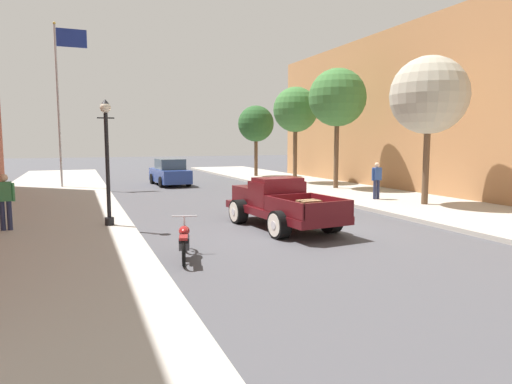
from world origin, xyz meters
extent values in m
plane|color=#47474C|center=(0.00, 0.00, 0.00)|extent=(140.00, 140.00, 0.00)
cube|color=#ADA89E|center=(-7.25, 0.00, 0.07)|extent=(5.50, 64.00, 0.15)
cube|color=#ADA89E|center=(7.25, 0.00, 0.07)|extent=(5.50, 64.00, 0.15)
cube|color=#B27A4C|center=(16.00, 7.23, 4.42)|extent=(12.00, 28.00, 8.84)
cube|color=#510F14|center=(-0.08, 0.70, 0.54)|extent=(2.23, 5.05, 0.24)
cube|color=#510F14|center=(-0.12, 1.05, 1.06)|extent=(1.66, 1.25, 0.80)
cube|color=#510F14|center=(-0.11, 1.00, 1.52)|extent=(1.52, 1.07, 0.12)
cube|color=#3D4C5B|center=(-0.18, 1.61, 1.22)|extent=(1.32, 0.17, 0.44)
cube|color=#510F14|center=(-0.25, 2.34, 0.92)|extent=(1.46, 1.62, 0.52)
cube|color=silver|center=(-0.33, 3.14, 0.90)|extent=(0.69, 0.17, 0.47)
cube|color=#510F14|center=(0.05, -0.70, 0.68)|extent=(1.89, 2.26, 0.04)
cube|color=#510F14|center=(-0.75, -0.78, 0.90)|extent=(0.29, 2.10, 0.44)
cube|color=#510F14|center=(0.86, -0.62, 0.90)|extent=(0.29, 2.10, 0.44)
cube|color=#510F14|center=(0.15, -1.70, 0.90)|extent=(1.62, 0.24, 0.44)
cube|color=#510F14|center=(-0.05, 0.31, 0.90)|extent=(1.62, 0.24, 0.44)
cylinder|color=black|center=(-1.11, 1.95, 0.40)|extent=(0.44, 0.83, 0.80)
cylinder|color=silver|center=(-1.29, 1.93, 0.40)|extent=(0.08, 0.65, 0.66)
cylinder|color=silver|center=(-1.30, 1.93, 0.40)|extent=(0.04, 0.24, 0.24)
cylinder|color=black|center=(0.68, 2.13, 0.40)|extent=(0.44, 0.83, 0.80)
cylinder|color=silver|center=(0.86, 2.15, 0.40)|extent=(0.08, 0.65, 0.66)
cylinder|color=silver|center=(0.87, 2.15, 0.40)|extent=(0.04, 0.24, 0.24)
cylinder|color=black|center=(-0.85, -0.73, 0.40)|extent=(0.44, 0.83, 0.80)
cylinder|color=silver|center=(-1.03, -0.75, 0.40)|extent=(0.08, 0.65, 0.66)
cylinder|color=silver|center=(-1.04, -0.75, 0.40)|extent=(0.04, 0.24, 0.24)
cylinder|color=black|center=(0.94, -0.56, 0.40)|extent=(0.44, 0.83, 0.80)
cylinder|color=silver|center=(1.13, -0.54, 0.40)|extent=(0.08, 0.65, 0.66)
cylinder|color=silver|center=(1.14, -0.54, 0.40)|extent=(0.04, 0.24, 0.24)
cube|color=olive|center=(-0.09, -1.06, 0.90)|extent=(0.64, 0.50, 0.40)
cube|color=#3D2D1E|center=(-0.09, -1.06, 0.90)|extent=(0.62, 0.11, 0.42)
cube|color=brown|center=(0.24, -0.38, 0.84)|extent=(0.50, 0.41, 0.28)
torus|color=black|center=(-3.65, -1.17, 0.33)|extent=(0.23, 0.67, 0.67)
torus|color=black|center=(-3.99, -2.58, 0.33)|extent=(0.23, 0.67, 0.67)
cube|color=#4C4C51|center=(-3.83, -1.92, 0.38)|extent=(0.34, 0.48, 0.28)
ellipsoid|color=maroon|center=(-3.77, -1.68, 0.61)|extent=(0.38, 0.57, 0.24)
cube|color=black|center=(-3.89, -2.16, 0.53)|extent=(0.35, 0.60, 0.10)
cylinder|color=silver|center=(-3.66, -1.23, 0.64)|extent=(0.11, 0.26, 0.58)
cylinder|color=silver|center=(-3.69, -1.34, 0.91)|extent=(0.61, 0.18, 0.04)
cube|color=maroon|center=(-3.99, -2.58, 0.66)|extent=(0.27, 0.43, 0.06)
cube|color=#284293|center=(-0.69, 16.04, 0.61)|extent=(1.93, 4.38, 0.80)
cube|color=#384C5B|center=(-0.68, 15.89, 1.33)|extent=(1.62, 2.07, 0.64)
cylinder|color=black|center=(-1.58, 17.29, 0.33)|extent=(0.25, 0.67, 0.66)
cylinder|color=black|center=(0.07, 17.37, 0.33)|extent=(0.25, 0.67, 0.66)
cylinder|color=black|center=(-1.45, 14.71, 0.33)|extent=(0.25, 0.67, 0.66)
cylinder|color=black|center=(0.20, 14.79, 0.33)|extent=(0.25, 0.67, 0.66)
cylinder|color=#232847|center=(-8.15, 2.65, 0.58)|extent=(0.14, 0.14, 0.86)
cylinder|color=#232847|center=(-7.97, 2.65, 0.58)|extent=(0.14, 0.14, 0.86)
cube|color=#387A47|center=(-8.06, 2.65, 1.29)|extent=(0.36, 0.22, 0.56)
cylinder|color=#387A47|center=(-7.84, 2.65, 1.26)|extent=(0.09, 0.09, 0.54)
sphere|color=tan|center=(-8.06, 2.65, 1.69)|extent=(0.22, 0.22, 0.22)
cylinder|color=#232847|center=(6.31, 4.56, 0.58)|extent=(0.14, 0.14, 0.86)
cylinder|color=#232847|center=(6.49, 4.56, 0.58)|extent=(0.14, 0.14, 0.86)
cube|color=#2D4C93|center=(6.40, 4.56, 1.29)|extent=(0.36, 0.22, 0.56)
cylinder|color=#2D4C93|center=(6.18, 4.56, 1.26)|extent=(0.09, 0.09, 0.54)
cylinder|color=#2D4C93|center=(6.62, 4.56, 1.26)|extent=(0.09, 0.09, 0.54)
sphere|color=beige|center=(6.40, 4.56, 1.69)|extent=(0.22, 0.22, 0.22)
cylinder|color=black|center=(-5.21, 2.38, 0.27)|extent=(0.28, 0.28, 0.24)
cylinder|color=black|center=(-5.21, 2.38, 1.99)|extent=(0.12, 0.12, 3.20)
cylinder|color=black|center=(-5.21, 2.38, 3.44)|extent=(0.50, 0.04, 0.04)
sphere|color=silver|center=(-5.21, 2.38, 3.75)|extent=(0.32, 0.32, 0.32)
cone|color=black|center=(-5.21, 2.38, 3.93)|extent=(0.24, 0.24, 0.14)
cylinder|color=#B2B2B7|center=(-6.91, 15.90, 4.65)|extent=(0.12, 0.12, 9.00)
sphere|color=gold|center=(-6.91, 15.90, 9.23)|extent=(0.16, 0.16, 0.16)
cube|color=navy|center=(-6.05, 15.90, 8.50)|extent=(1.60, 0.03, 1.00)
cylinder|color=brown|center=(7.25, 2.46, 1.78)|extent=(0.26, 0.26, 3.27)
sphere|color=#ADA893|center=(7.25, 2.46, 4.59)|extent=(3.12, 3.12, 3.12)
cylinder|color=brown|center=(7.33, 9.48, 2.05)|extent=(0.26, 0.26, 3.79)
sphere|color=#3D7538|center=(7.33, 9.48, 5.13)|extent=(3.16, 3.16, 3.16)
cylinder|color=brown|center=(6.83, 13.54, 1.91)|extent=(0.26, 0.26, 3.52)
sphere|color=#3D7538|center=(6.83, 13.54, 4.72)|extent=(2.82, 2.82, 2.82)
cylinder|color=brown|center=(6.46, 19.31, 1.60)|extent=(0.26, 0.26, 2.90)
sphere|color=#285628|center=(6.46, 19.31, 4.05)|extent=(2.68, 2.68, 2.68)
camera|label=1|loc=(-6.09, -12.07, 2.73)|focal=31.53mm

